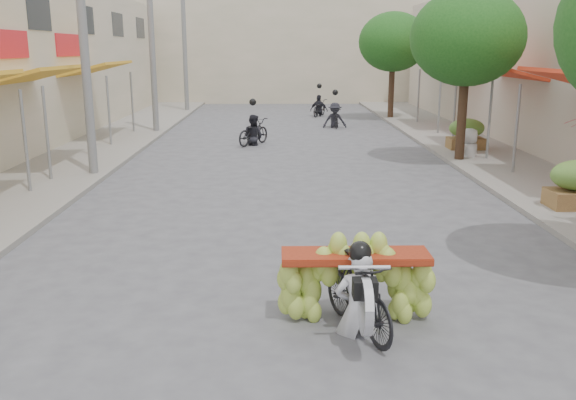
# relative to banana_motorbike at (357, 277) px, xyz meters

# --- Properties ---
(sidewalk_left) EXTENTS (4.00, 60.00, 0.12)m
(sidewalk_left) POSITION_rel_banana_motorbike_xyz_m (-7.72, 12.52, -0.62)
(sidewalk_left) COLOR gray
(sidewalk_left) RESTS_ON ground
(sidewalk_right) EXTENTS (4.00, 60.00, 0.12)m
(sidewalk_right) POSITION_rel_banana_motorbike_xyz_m (6.28, 12.52, -0.62)
(sidewalk_right) COLOR gray
(sidewalk_right) RESTS_ON ground
(far_building) EXTENTS (20.00, 6.00, 7.00)m
(far_building) POSITION_rel_banana_motorbike_xyz_m (-0.72, 35.52, 2.82)
(far_building) COLOR beige
(far_building) RESTS_ON ground
(utility_pole_mid) EXTENTS (0.60, 0.24, 8.00)m
(utility_pole_mid) POSITION_rel_banana_motorbike_xyz_m (-6.12, 9.52, 3.34)
(utility_pole_mid) COLOR slate
(utility_pole_mid) RESTS_ON ground
(utility_pole_far) EXTENTS (0.60, 0.24, 8.00)m
(utility_pole_far) POSITION_rel_banana_motorbike_xyz_m (-6.12, 18.52, 3.34)
(utility_pole_far) COLOR slate
(utility_pole_far) RESTS_ON ground
(utility_pole_back) EXTENTS (0.60, 0.24, 8.00)m
(utility_pole_back) POSITION_rel_banana_motorbike_xyz_m (-6.12, 27.52, 3.34)
(utility_pole_back) COLOR slate
(utility_pole_back) RESTS_ON ground
(street_tree_mid) EXTENTS (3.40, 3.40, 5.25)m
(street_tree_mid) POSITION_rel_banana_motorbike_xyz_m (4.68, 11.52, 3.10)
(street_tree_mid) COLOR #3A2719
(street_tree_mid) RESTS_ON ground
(street_tree_far) EXTENTS (3.40, 3.40, 5.25)m
(street_tree_far) POSITION_rel_banana_motorbike_xyz_m (4.68, 23.52, 3.10)
(street_tree_far) COLOR #3A2719
(street_tree_far) RESTS_ON ground
(produce_crate_far) EXTENTS (1.20, 0.88, 1.16)m
(produce_crate_far) POSITION_rel_banana_motorbike_xyz_m (5.48, 13.52, 0.03)
(produce_crate_far) COLOR brown
(produce_crate_far) RESTS_ON ground
(banana_motorbike) EXTENTS (2.20, 1.86, 2.03)m
(banana_motorbike) POSITION_rel_banana_motorbike_xyz_m (0.00, 0.00, 0.00)
(banana_motorbike) COLOR black
(banana_motorbike) RESTS_ON ground
(pedestrian) EXTENTS (1.03, 0.98, 1.82)m
(pedestrian) POSITION_rel_banana_motorbike_xyz_m (5.12, 11.93, 0.35)
(pedestrian) COLOR silver
(pedestrian) RESTS_ON ground
(bg_motorbike_a) EXTENTS (1.44, 1.80, 1.95)m
(bg_motorbike_a) POSITION_rel_banana_motorbike_xyz_m (-1.91, 15.26, 0.05)
(bg_motorbike_a) COLOR black
(bg_motorbike_a) RESTS_ON ground
(bg_motorbike_b) EXTENTS (1.09, 1.58, 1.95)m
(bg_motorbike_b) POSITION_rel_banana_motorbike_xyz_m (1.57, 20.25, 0.19)
(bg_motorbike_b) COLOR black
(bg_motorbike_b) RESTS_ON ground
(bg_motorbike_c) EXTENTS (1.14, 1.65, 1.95)m
(bg_motorbike_c) POSITION_rel_banana_motorbike_xyz_m (1.19, 25.08, 0.13)
(bg_motorbike_c) COLOR black
(bg_motorbike_c) RESTS_ON ground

